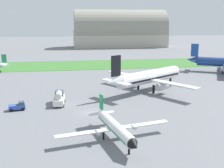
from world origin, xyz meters
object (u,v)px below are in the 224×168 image
Objects in this scene: airplane_foreground_turboprop at (115,127)px; pushback_tug_midfield at (18,106)px; airplane_midfield_jet at (148,77)px; fuel_truck_near_gate at (59,98)px.

airplane_foreground_turboprop is 5.23× the size of pushback_tug_midfield.
airplane_midfield_jet is 4.25× the size of fuel_truck_near_gate.
fuel_truck_near_gate is (-9.94, 22.14, -0.66)m from airplane_foreground_turboprop.
airplane_midfield_jet is at bearing -66.66° from fuel_truck_near_gate.
airplane_foreground_turboprop is 3.07× the size of fuel_truck_near_gate.
airplane_foreground_turboprop reaches higher than fuel_truck_near_gate.
airplane_foreground_turboprop is at bearing -55.88° from pushback_tug_midfield.
pushback_tug_midfield is (-9.15, -3.08, -0.67)m from fuel_truck_near_gate.
airplane_midfield_jet is 34.92m from airplane_foreground_turboprop.
airplane_midfield_jet is 26.79m from fuel_truck_near_gate.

